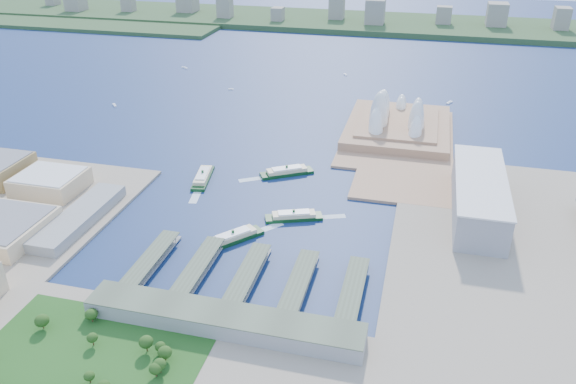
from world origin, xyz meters
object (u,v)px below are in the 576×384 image
(toaster_building, at_px, (479,196))
(ferry_a, at_px, (203,175))
(ferry_c, at_px, (233,235))
(ferry_d, at_px, (294,214))
(ferry_b, at_px, (287,170))
(opera_house, at_px, (399,109))

(toaster_building, bearing_deg, ferry_a, 178.64)
(ferry_c, distance_m, ferry_d, 66.51)
(ferry_a, height_order, ferry_b, ferry_b)
(opera_house, distance_m, ferry_c, 326.66)
(toaster_building, relative_size, ferry_b, 2.63)
(opera_house, height_order, ferry_d, opera_house)
(opera_house, height_order, toaster_building, opera_house)
(opera_house, distance_m, toaster_building, 219.62)
(toaster_building, distance_m, ferry_c, 235.57)
(ferry_c, bearing_deg, toaster_building, -114.01)
(ferry_b, height_order, ferry_c, ferry_b)
(ferry_d, bearing_deg, ferry_a, 42.37)
(ferry_b, height_order, ferry_d, ferry_b)
(opera_house, xyz_separation_m, ferry_c, (-121.85, -301.91, -26.60))
(ferry_c, relative_size, ferry_d, 1.05)
(ferry_a, distance_m, ferry_b, 92.02)
(ferry_c, bearing_deg, ferry_b, -54.77)
(ferry_b, bearing_deg, toaster_building, 46.58)
(ferry_a, bearing_deg, ferry_b, 12.09)
(ferry_b, relative_size, ferry_d, 1.09)
(ferry_a, relative_size, ferry_b, 0.99)
(ferry_a, xyz_separation_m, ferry_c, (72.38, -108.65, -0.13))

